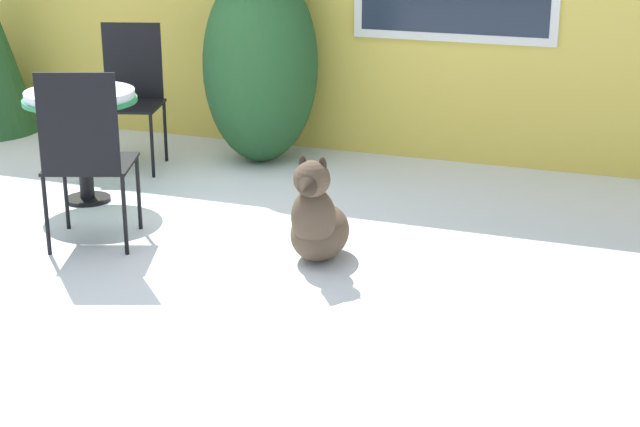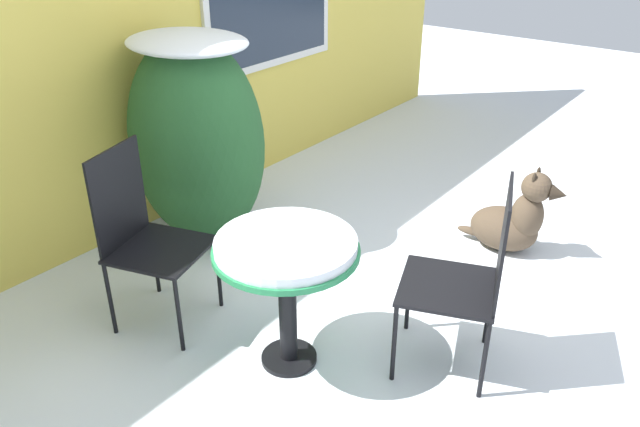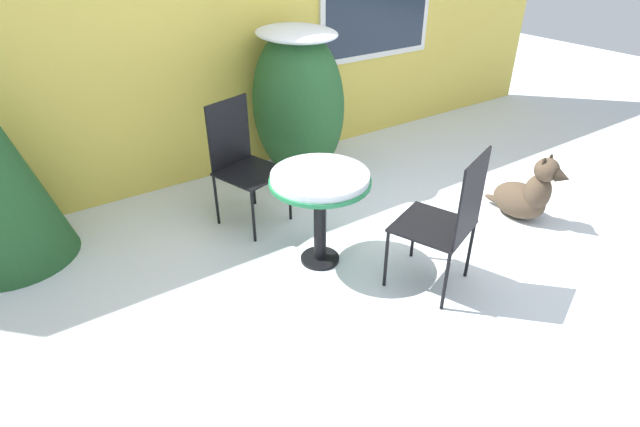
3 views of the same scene
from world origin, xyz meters
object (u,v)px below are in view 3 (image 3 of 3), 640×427
Objects in this scene: patio_table at (320,188)px; patio_chair_far_side at (447,219)px; dog at (527,195)px; patio_chair_near_table at (242,159)px.

patio_chair_far_side reaches higher than patio_table.
patio_table is 1.91m from dog.
patio_chair_near_table is 1.74m from patio_chair_far_side.
patio_table is 0.89m from patio_chair_near_table.
patio_table is 0.71× the size of patio_chair_far_side.
patio_chair_near_table is at bearing 101.37° from patio_table.
patio_table reaches higher than dog.
patio_chair_far_side is at bearing -175.37° from dog.
patio_chair_far_side is at bearing -83.78° from patio_chair_near_table.
patio_chair_near_table is (-0.18, 0.87, -0.07)m from patio_table.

